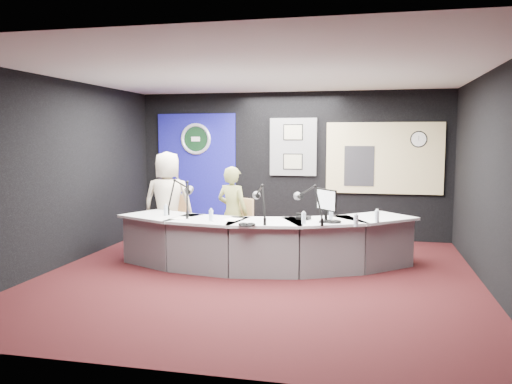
% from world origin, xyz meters
% --- Properties ---
extents(ground, '(6.00, 6.00, 0.00)m').
position_xyz_m(ground, '(0.00, 0.00, 0.00)').
color(ground, black).
rests_on(ground, ground).
extents(ceiling, '(6.00, 6.00, 0.02)m').
position_xyz_m(ceiling, '(0.00, 0.00, 2.80)').
color(ceiling, silver).
rests_on(ceiling, ground).
extents(wall_back, '(6.00, 0.02, 2.80)m').
position_xyz_m(wall_back, '(0.00, 3.00, 1.40)').
color(wall_back, black).
rests_on(wall_back, ground).
extents(wall_front, '(6.00, 0.02, 2.80)m').
position_xyz_m(wall_front, '(0.00, -3.00, 1.40)').
color(wall_front, black).
rests_on(wall_front, ground).
extents(wall_left, '(0.02, 6.00, 2.80)m').
position_xyz_m(wall_left, '(-3.00, 0.00, 1.40)').
color(wall_left, black).
rests_on(wall_left, ground).
extents(wall_right, '(0.02, 6.00, 2.80)m').
position_xyz_m(wall_right, '(3.00, 0.00, 1.40)').
color(wall_right, black).
rests_on(wall_right, ground).
extents(broadcast_desk, '(4.50, 1.90, 0.75)m').
position_xyz_m(broadcast_desk, '(-0.05, 0.55, 0.38)').
color(broadcast_desk, silver).
rests_on(broadcast_desk, ground).
extents(backdrop_panel, '(1.60, 0.05, 2.30)m').
position_xyz_m(backdrop_panel, '(-1.90, 2.97, 1.25)').
color(backdrop_panel, navy).
rests_on(backdrop_panel, wall_back).
extents(agency_seal, '(0.63, 0.07, 0.63)m').
position_xyz_m(agency_seal, '(-1.90, 2.93, 1.90)').
color(agency_seal, silver).
rests_on(agency_seal, backdrop_panel).
extents(seal_center, '(0.48, 0.01, 0.48)m').
position_xyz_m(seal_center, '(-1.90, 2.94, 1.90)').
color(seal_center, black).
rests_on(seal_center, backdrop_panel).
extents(pinboard, '(0.90, 0.04, 1.10)m').
position_xyz_m(pinboard, '(0.05, 2.97, 1.75)').
color(pinboard, slate).
rests_on(pinboard, wall_back).
extents(framed_photo_upper, '(0.34, 0.02, 0.27)m').
position_xyz_m(framed_photo_upper, '(0.05, 2.94, 2.03)').
color(framed_photo_upper, gray).
rests_on(framed_photo_upper, pinboard).
extents(framed_photo_lower, '(0.34, 0.02, 0.27)m').
position_xyz_m(framed_photo_lower, '(0.05, 2.94, 1.47)').
color(framed_photo_lower, gray).
rests_on(framed_photo_lower, pinboard).
extents(booth_window_frame, '(2.12, 0.06, 1.32)m').
position_xyz_m(booth_window_frame, '(1.75, 2.97, 1.55)').
color(booth_window_frame, '#CDB980').
rests_on(booth_window_frame, wall_back).
extents(booth_glow, '(2.00, 0.02, 1.20)m').
position_xyz_m(booth_glow, '(1.75, 2.96, 1.55)').
color(booth_glow, beige).
rests_on(booth_glow, booth_window_frame).
extents(equipment_rack, '(0.55, 0.02, 0.75)m').
position_xyz_m(equipment_rack, '(1.30, 2.94, 1.40)').
color(equipment_rack, black).
rests_on(equipment_rack, booth_window_frame).
extents(wall_clock, '(0.28, 0.01, 0.28)m').
position_xyz_m(wall_clock, '(2.35, 2.94, 1.90)').
color(wall_clock, white).
rests_on(wall_clock, booth_window_frame).
extents(armchair_left, '(0.55, 0.55, 0.96)m').
position_xyz_m(armchair_left, '(-1.79, 1.16, 0.48)').
color(armchair_left, tan).
rests_on(armchair_left, ground).
extents(armchair_right, '(0.69, 0.69, 0.88)m').
position_xyz_m(armchair_right, '(-0.62, 0.97, 0.44)').
color(armchair_right, tan).
rests_on(armchair_right, ground).
extents(draped_jacket, '(0.50, 0.10, 0.70)m').
position_xyz_m(draped_jacket, '(-1.81, 1.41, 0.62)').
color(draped_jacket, gray).
rests_on(draped_jacket, armchair_left).
extents(person_man, '(0.91, 0.67, 1.70)m').
position_xyz_m(person_man, '(-1.79, 1.16, 0.85)').
color(person_man, beige).
rests_on(person_man, ground).
extents(person_woman, '(0.62, 0.50, 1.48)m').
position_xyz_m(person_woman, '(-0.62, 0.97, 0.74)').
color(person_woman, olive).
rests_on(person_woman, ground).
extents(computer_monitor, '(0.32, 0.35, 0.31)m').
position_xyz_m(computer_monitor, '(0.91, 0.30, 1.07)').
color(computer_monitor, black).
rests_on(computer_monitor, broadcast_desk).
extents(desk_phone, '(0.22, 0.19, 0.05)m').
position_xyz_m(desk_phone, '(0.57, 0.50, 0.78)').
color(desk_phone, black).
rests_on(desk_phone, broadcast_desk).
extents(headphones_near, '(0.21, 0.21, 0.03)m').
position_xyz_m(headphones_near, '(1.01, 0.29, 0.77)').
color(headphones_near, black).
rests_on(headphones_near, broadcast_desk).
extents(headphones_far, '(0.23, 0.23, 0.04)m').
position_xyz_m(headphones_far, '(-0.10, -0.20, 0.77)').
color(headphones_far, black).
rests_on(headphones_far, broadcast_desk).
extents(paper_stack, '(0.23, 0.30, 0.00)m').
position_xyz_m(paper_stack, '(-1.21, 0.22, 0.75)').
color(paper_stack, white).
rests_on(paper_stack, broadcast_desk).
extents(notepad, '(0.27, 0.34, 0.00)m').
position_xyz_m(notepad, '(-0.44, 0.26, 0.75)').
color(notepad, white).
rests_on(notepad, broadcast_desk).
extents(boom_mic_a, '(0.25, 0.73, 0.60)m').
position_xyz_m(boom_mic_a, '(-1.43, 0.78, 1.05)').
color(boom_mic_a, black).
rests_on(boom_mic_a, broadcast_desk).
extents(boom_mic_b, '(0.31, 0.71, 0.60)m').
position_xyz_m(boom_mic_b, '(-1.19, 0.49, 1.05)').
color(boom_mic_b, black).
rests_on(boom_mic_b, broadcast_desk).
extents(boom_mic_c, '(0.36, 0.69, 0.60)m').
position_xyz_m(boom_mic_c, '(0.00, 0.17, 1.05)').
color(boom_mic_c, black).
rests_on(boom_mic_c, broadcast_desk).
extents(boom_mic_d, '(0.52, 0.59, 0.60)m').
position_xyz_m(boom_mic_d, '(0.68, 0.24, 1.05)').
color(boom_mic_d, black).
rests_on(boom_mic_d, broadcast_desk).
extents(water_bottles, '(3.19, 0.60, 0.18)m').
position_xyz_m(water_bottles, '(0.04, 0.31, 0.84)').
color(water_bottles, silver).
rests_on(water_bottles, broadcast_desk).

